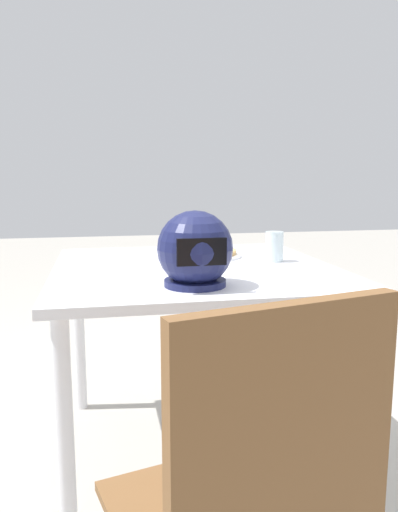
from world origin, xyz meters
The scene contains 6 objects.
ground_plane centered at (0.00, 0.00, 0.00)m, with size 14.00×14.00×0.00m, color #B2ADA3.
dining_table centered at (0.00, 0.00, 0.66)m, with size 1.02×1.04×0.74m.
pizza_plate centered at (-0.08, -0.20, 0.75)m, with size 0.31×0.31×0.01m, color white.
pizza centered at (-0.08, -0.20, 0.76)m, with size 0.27×0.27×0.06m.
motorcycle_helmet centered at (0.06, 0.33, 0.85)m, with size 0.23×0.23×0.23m.
drinking_glass centered at (-0.33, -0.04, 0.80)m, with size 0.07×0.07×0.12m, color silver.
Camera 1 is at (0.33, 1.78, 1.08)m, focal length 34.92 mm.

